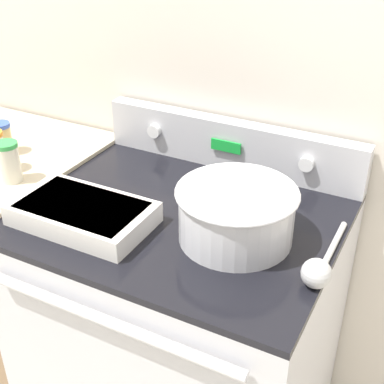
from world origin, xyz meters
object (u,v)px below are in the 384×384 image
object	(u,v)px
casserole_dish	(83,212)
ladle	(319,270)
spice_jar_green_cap	(9,162)
mixing_bowl	(236,211)
spice_jar_blue_cap	(2,138)

from	to	relation	value
casserole_dish	ladle	size ratio (longest dim) A/B	1.20
ladle	spice_jar_green_cap	world-z (taller)	spice_jar_green_cap
mixing_bowl	spice_jar_green_cap	world-z (taller)	mixing_bowl
spice_jar_blue_cap	casserole_dish	bearing A→B (deg)	-23.00
mixing_bowl	ladle	distance (m)	0.23
spice_jar_blue_cap	ladle	bearing A→B (deg)	-7.77
spice_jar_blue_cap	spice_jar_green_cap	bearing A→B (deg)	-39.17
casserole_dish	ladle	xyz separation A→B (m)	(0.57, 0.05, -0.00)
casserole_dish	spice_jar_green_cap	world-z (taller)	spice_jar_green_cap
casserole_dish	spice_jar_blue_cap	xyz separation A→B (m)	(-0.44, 0.19, 0.03)
mixing_bowl	ladle	bearing A→B (deg)	-16.09
mixing_bowl	spice_jar_blue_cap	size ratio (longest dim) A/B	2.96
casserole_dish	ladle	distance (m)	0.57
mixing_bowl	casserole_dish	distance (m)	0.37
ladle	mixing_bowl	bearing A→B (deg)	163.91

